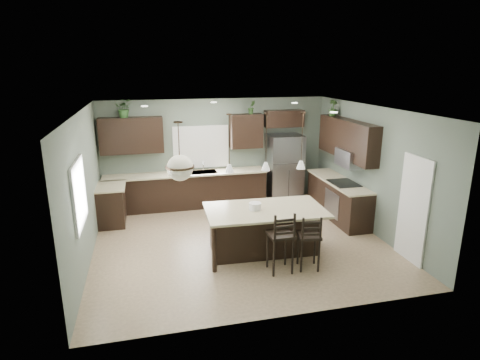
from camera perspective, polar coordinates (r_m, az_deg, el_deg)
The scene contains 32 objects.
ground at distance 8.67m, azimuth -0.02°, elevation -8.73°, with size 6.00×6.00×0.00m, color #9E8466.
pantry_door at distance 8.21m, azimuth 23.41°, elevation -3.88°, with size 0.04×0.82×2.04m, color white.
window_back at distance 10.69m, azimuth -5.57°, elevation 4.72°, with size 1.35×0.02×1.00m, color white.
window_left at distance 7.25m, azimuth -22.01°, elevation -1.83°, with size 0.02×1.10×1.00m, color white.
left_return_cabs at distance 9.92m, azimuth -17.81°, elevation -3.49°, with size 0.60×0.90×0.90m, color black.
left_return_countertop at distance 9.77m, azimuth -17.93°, elevation -0.88°, with size 0.66×0.96×0.04m, color beige.
back_lower_cabs at distance 10.64m, azimuth -7.59°, elevation -1.53°, with size 4.20×0.60×0.90m, color black.
back_countertop at distance 10.49m, azimuth -7.68°, elevation 0.89°, with size 4.20×0.66×0.04m, color beige.
sink_inset at distance 10.54m, azimuth -5.25°, elevation 1.12°, with size 0.70×0.45×0.01m, color gray.
faucet at distance 10.47m, azimuth -5.24°, elevation 1.85°, with size 0.02×0.02×0.28m, color silver.
back_upper_left at distance 10.38m, azimuth -15.17°, elevation 6.14°, with size 1.55×0.34×0.90m, color black.
back_upper_right at distance 10.71m, azimuth 0.90°, elevation 6.98°, with size 0.85×0.34×0.90m, color black.
fridge_header at distance 10.97m, azimuth 6.29°, elevation 8.68°, with size 1.05×0.34×0.45m, color black.
right_lower_cabs at distance 10.18m, azimuth 13.75°, elevation -2.67°, with size 0.60×2.35×0.90m, color black.
right_countertop at distance 10.03m, azimuth 13.82°, elevation -0.14°, with size 0.66×2.35×0.04m, color beige.
cooktop at distance 9.79m, azimuth 14.56°, elevation -0.43°, with size 0.58×0.75×0.02m, color black.
wall_oven_front at distance 9.81m, azimuth 12.88°, elevation -3.32°, with size 0.01×0.72×0.60m, color gray.
right_upper_cabs at distance 9.87m, azimuth 14.99°, elevation 5.67°, with size 0.34×2.35×0.90m, color black.
microwave at distance 9.69m, azimuth 15.33°, elevation 3.05°, with size 0.40×0.75×0.40m, color gray.
refrigerator at distance 10.95m, azimuth 6.32°, elevation 1.61°, with size 0.90×0.74×1.85m, color gray.
kitchen_island at distance 8.03m, azimuth 3.52°, elevation -7.23°, with size 2.32×1.32×0.92m, color black.
serving_dish at distance 7.79m, azimuth 2.16°, elevation -3.75°, with size 0.24×0.24×0.14m, color silver.
bar_stool_center at distance 7.31m, azimuth 5.74°, elevation -8.66°, with size 0.43×0.43×1.17m, color black.
bar_stool_right at distance 7.49m, azimuth 9.76°, elevation -8.61°, with size 0.40×0.40×1.07m, color black.
pendant_left at distance 7.36m, azimuth -1.54°, elevation 5.22°, with size 0.17×0.17×1.10m, color silver, non-canonical shape.
pendant_center at distance 7.51m, azimuth 3.75°, elevation 5.41°, with size 0.17×0.17×1.10m, color white, non-canonical shape.
pendant_right at distance 7.72m, azimuth 8.80°, elevation 5.54°, with size 0.17×0.17×1.10m, color silver, non-canonical shape.
chandelier at distance 6.39m, azimuth -8.64°, elevation 4.05°, with size 0.46×0.46×0.96m, color #F6ECC9, non-canonical shape.
plant_back_left at distance 10.26m, azimuth -16.16°, elevation 9.78°, with size 0.41×0.35×0.45m, color #2B5525.
plant_back_right at distance 10.63m, azimuth 1.66°, elevation 10.31°, with size 0.19×0.16×0.35m, color #2E5224.
plant_right_wall at distance 10.46m, azimuth 13.08°, elevation 9.97°, with size 0.23×0.23×0.41m, color #305324.
room_shell at distance 8.11m, azimuth -0.02°, elevation 2.25°, with size 6.00×6.00×6.00m.
Camera 1 is at (-1.85, -7.66, 3.62)m, focal length 30.00 mm.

